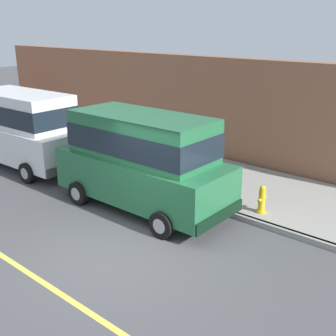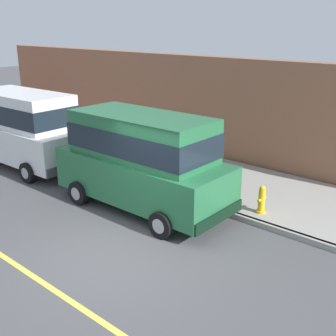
% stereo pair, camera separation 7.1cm
% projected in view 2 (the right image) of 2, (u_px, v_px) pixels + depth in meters
% --- Properties ---
extents(ground_plane, '(80.00, 80.00, 0.00)m').
position_uv_depth(ground_plane, '(114.00, 254.00, 9.03)').
color(ground_plane, '#4C4C4F').
extents(curb, '(0.16, 64.00, 0.14)m').
position_uv_depth(curb, '(203.00, 205.00, 11.30)').
color(curb, gray).
rests_on(curb, ground).
extents(sidewalk, '(3.60, 64.00, 0.14)m').
position_uv_depth(sidewalk, '(239.00, 186.00, 12.59)').
color(sidewalk, '#99968E').
rests_on(sidewalk, ground).
extents(lane_centre_line, '(0.12, 57.60, 0.01)m').
position_uv_depth(lane_centre_line, '(50.00, 287.00, 7.89)').
color(lane_centre_line, '#E0D64C').
rests_on(lane_centre_line, ground).
extents(car_green_van, '(2.17, 4.92, 2.52)m').
position_uv_depth(car_green_van, '(142.00, 157.00, 10.89)').
color(car_green_van, '#23663D').
rests_on(car_green_van, ground).
extents(car_white_van, '(2.26, 4.96, 2.52)m').
position_uv_depth(car_white_van, '(23.00, 126.00, 14.26)').
color(car_white_van, white).
rests_on(car_white_van, ground).
extents(dog_black, '(0.54, 0.60, 0.49)m').
position_uv_depth(dog_black, '(203.00, 169.00, 12.99)').
color(dog_black, black).
rests_on(dog_black, sidewalk).
extents(fire_hydrant, '(0.34, 0.24, 0.72)m').
position_uv_depth(fire_hydrant, '(262.00, 200.00, 10.58)').
color(fire_hydrant, gold).
rests_on(fire_hydrant, sidewalk).
extents(building_facade, '(0.50, 20.00, 3.59)m').
position_uv_depth(building_facade, '(164.00, 101.00, 16.52)').
color(building_facade, '#8C5B42').
rests_on(building_facade, ground).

